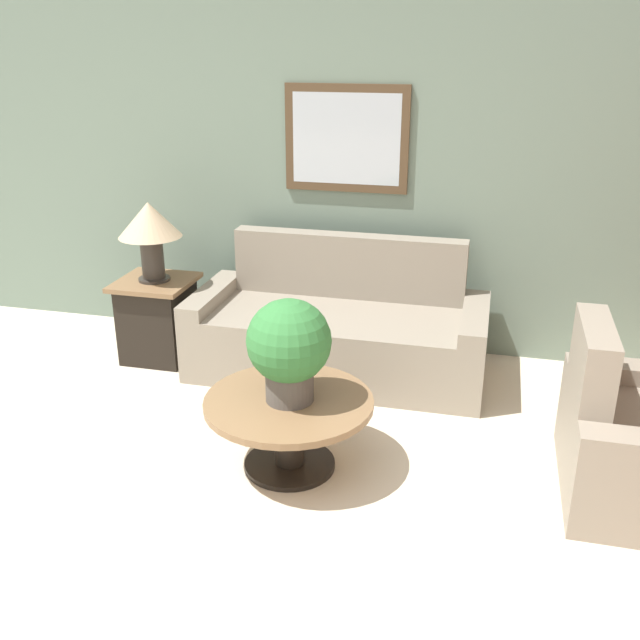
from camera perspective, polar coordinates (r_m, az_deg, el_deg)
The scene contains 7 objects.
ground_plane at distance 3.37m, azimuth -11.52°, elevation -21.70°, with size 20.00×20.00×0.00m, color beige.
wall_back at distance 5.47m, azimuth 1.28°, elevation 11.31°, with size 7.39×0.09×2.60m.
couch_main at distance 5.17m, azimuth 1.51°, elevation -0.94°, with size 2.10×0.90×0.94m.
coffee_table at distance 4.01m, azimuth -2.49°, elevation -7.83°, with size 0.94×0.94×0.43m.
side_table at distance 5.51m, azimuth -12.84°, elevation 0.13°, with size 0.55×0.55×0.62m.
table_lamp at distance 5.30m, azimuth -13.48°, elevation 7.34°, with size 0.46×0.46×0.58m.
potted_plant_on_table at distance 3.81m, azimuth -2.50°, elevation -2.11°, with size 0.46×0.46×0.58m.
Camera 1 is at (1.18, -2.17, 2.29)m, focal length 40.00 mm.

